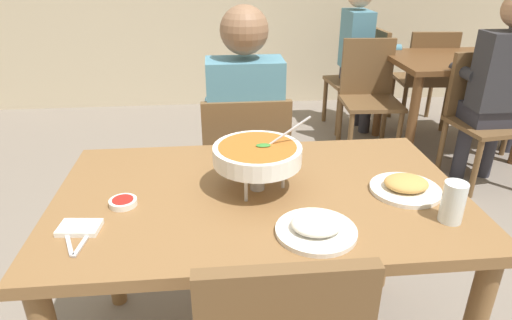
% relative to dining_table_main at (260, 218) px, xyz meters
% --- Properties ---
extents(dining_table_main, '(1.39, 0.85, 0.77)m').
position_rel_dining_table_main_xyz_m(dining_table_main, '(0.00, 0.00, 0.00)').
color(dining_table_main, brown).
rests_on(dining_table_main, ground_plane).
extents(chair_diner_main, '(0.44, 0.44, 0.90)m').
position_rel_dining_table_main_xyz_m(chair_diner_main, '(-0.00, 0.71, -0.15)').
color(chair_diner_main, brown).
rests_on(chair_diner_main, ground_plane).
extents(diner_main, '(0.40, 0.45, 1.31)m').
position_rel_dining_table_main_xyz_m(diner_main, '(0.00, 0.74, 0.09)').
color(diner_main, '#2D2D38').
rests_on(diner_main, ground_plane).
extents(curry_bowl, '(0.33, 0.30, 0.26)m').
position_rel_dining_table_main_xyz_m(curry_bowl, '(-0.01, 0.02, 0.24)').
color(curry_bowl, silver).
rests_on(curry_bowl, dining_table_main).
extents(rice_plate, '(0.24, 0.24, 0.06)m').
position_rel_dining_table_main_xyz_m(rice_plate, '(0.14, -0.26, 0.13)').
color(rice_plate, white).
rests_on(rice_plate, dining_table_main).
extents(appetizer_plate, '(0.24, 0.24, 0.06)m').
position_rel_dining_table_main_xyz_m(appetizer_plate, '(0.50, -0.05, 0.13)').
color(appetizer_plate, white).
rests_on(appetizer_plate, dining_table_main).
extents(sauce_dish, '(0.09, 0.09, 0.02)m').
position_rel_dining_table_main_xyz_m(sauce_dish, '(-0.45, -0.05, 0.12)').
color(sauce_dish, white).
rests_on(sauce_dish, dining_table_main).
extents(napkin_folded, '(0.13, 0.09, 0.02)m').
position_rel_dining_table_main_xyz_m(napkin_folded, '(-0.56, -0.18, 0.12)').
color(napkin_folded, white).
rests_on(napkin_folded, dining_table_main).
extents(fork_utensil, '(0.08, 0.16, 0.01)m').
position_rel_dining_table_main_xyz_m(fork_utensil, '(-0.58, -0.23, 0.11)').
color(fork_utensil, silver).
rests_on(fork_utensil, dining_table_main).
extents(spoon_utensil, '(0.04, 0.17, 0.01)m').
position_rel_dining_table_main_xyz_m(spoon_utensil, '(-0.53, -0.23, 0.11)').
color(spoon_utensil, silver).
rests_on(spoon_utensil, dining_table_main).
extents(drink_glass, '(0.07, 0.07, 0.13)m').
position_rel_dining_table_main_xyz_m(drink_glass, '(0.56, -0.23, 0.17)').
color(drink_glass, silver).
rests_on(drink_glass, dining_table_main).
extents(dining_table_far, '(1.00, 0.80, 0.77)m').
position_rel_dining_table_main_xyz_m(dining_table_far, '(1.74, 1.97, -0.03)').
color(dining_table_far, brown).
rests_on(dining_table_far, ground_plane).
extents(chair_bg_left, '(0.47, 0.47, 0.90)m').
position_rel_dining_table_main_xyz_m(chair_bg_left, '(1.22, 2.55, -0.15)').
color(chair_bg_left, brown).
rests_on(chair_bg_left, ground_plane).
extents(chair_bg_middle, '(0.49, 0.49, 0.90)m').
position_rel_dining_table_main_xyz_m(chair_bg_middle, '(1.71, 1.46, -0.15)').
color(chair_bg_middle, brown).
rests_on(chair_bg_middle, ground_plane).
extents(chair_bg_corner, '(0.48, 0.48, 0.90)m').
position_rel_dining_table_main_xyz_m(chair_bg_corner, '(1.77, 2.47, -0.15)').
color(chair_bg_corner, brown).
rests_on(chair_bg_corner, ground_plane).
extents(chair_bg_window, '(0.46, 0.46, 0.90)m').
position_rel_dining_table_main_xyz_m(chair_bg_window, '(1.09, 2.02, -0.15)').
color(chair_bg_window, brown).
rests_on(chair_bg_window, ground_plane).
extents(patron_bg_left, '(0.45, 0.40, 1.31)m').
position_rel_dining_table_main_xyz_m(patron_bg_left, '(1.14, 2.49, 0.09)').
color(patron_bg_left, '#2D2D38').
rests_on(patron_bg_left, ground_plane).
extents(patron_bg_middle, '(0.40, 0.45, 1.31)m').
position_rel_dining_table_main_xyz_m(patron_bg_middle, '(1.73, 1.37, 0.09)').
color(patron_bg_middle, '#2D2D38').
rests_on(patron_bg_middle, ground_plane).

